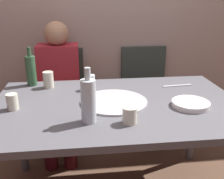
# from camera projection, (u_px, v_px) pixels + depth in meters

# --- Properties ---
(back_wall) EXTENTS (6.00, 0.10, 2.60)m
(back_wall) POSITION_uv_depth(u_px,v_px,m) (102.00, 3.00, 2.48)
(back_wall) COLOR gray
(back_wall) RESTS_ON ground_plane
(dining_table) EXTENTS (1.54, 0.98, 0.75)m
(dining_table) POSITION_uv_depth(u_px,v_px,m) (117.00, 114.00, 1.68)
(dining_table) COLOR #4C4C51
(dining_table) RESTS_ON ground_plane
(pizza_tray) EXTENTS (0.42, 0.42, 0.01)m
(pizza_tray) POSITION_uv_depth(u_px,v_px,m) (114.00, 102.00, 1.66)
(pizza_tray) COLOR #ADADB2
(pizza_tray) RESTS_ON dining_table
(wine_bottle) EXTENTS (0.08, 0.08, 0.30)m
(wine_bottle) POSITION_uv_depth(u_px,v_px,m) (88.00, 100.00, 1.37)
(wine_bottle) COLOR #B2BCC1
(wine_bottle) RESTS_ON dining_table
(beer_bottle) EXTENTS (0.07, 0.07, 0.28)m
(beer_bottle) POSITION_uv_depth(u_px,v_px,m) (31.00, 70.00, 1.94)
(beer_bottle) COLOR #2D5133
(beer_bottle) RESTS_ON dining_table
(tumbler_near) EXTENTS (0.06, 0.06, 0.11)m
(tumbler_near) POSITION_uv_depth(u_px,v_px,m) (91.00, 82.00, 1.87)
(tumbler_near) COLOR silver
(tumbler_near) RESTS_ON dining_table
(tumbler_far) EXTENTS (0.07, 0.07, 0.09)m
(tumbler_far) POSITION_uv_depth(u_px,v_px,m) (12.00, 102.00, 1.55)
(tumbler_far) COLOR beige
(tumbler_far) RESTS_ON dining_table
(wine_glass) EXTENTS (0.07, 0.07, 0.12)m
(wine_glass) POSITION_uv_depth(u_px,v_px,m) (48.00, 80.00, 1.91)
(wine_glass) COLOR beige
(wine_glass) RESTS_ON dining_table
(short_glass) EXTENTS (0.08, 0.08, 0.09)m
(short_glass) POSITION_uv_depth(u_px,v_px,m) (130.00, 115.00, 1.39)
(short_glass) COLOR beige
(short_glass) RESTS_ON dining_table
(plate_stack) EXTENTS (0.22, 0.22, 0.03)m
(plate_stack) POSITION_uv_depth(u_px,v_px,m) (191.00, 104.00, 1.60)
(plate_stack) COLOR white
(plate_stack) RESTS_ON dining_table
(table_knife) EXTENTS (0.22, 0.04, 0.01)m
(table_knife) POSITION_uv_depth(u_px,v_px,m) (177.00, 86.00, 1.96)
(table_knife) COLOR #B7B7BC
(table_knife) RESTS_ON dining_table
(chair_left) EXTENTS (0.44, 0.44, 0.90)m
(chair_left) POSITION_uv_depth(u_px,v_px,m) (61.00, 91.00, 2.52)
(chair_left) COLOR #2D3833
(chair_left) RESTS_ON ground_plane
(chair_right) EXTENTS (0.44, 0.44, 0.90)m
(chair_right) POSITION_uv_depth(u_px,v_px,m) (145.00, 88.00, 2.61)
(chair_right) COLOR #2D3833
(chair_right) RESTS_ON ground_plane
(guest_in_sweater) EXTENTS (0.36, 0.56, 1.17)m
(guest_in_sweater) POSITION_uv_depth(u_px,v_px,m) (59.00, 84.00, 2.34)
(guest_in_sweater) COLOR maroon
(guest_in_sweater) RESTS_ON ground_plane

